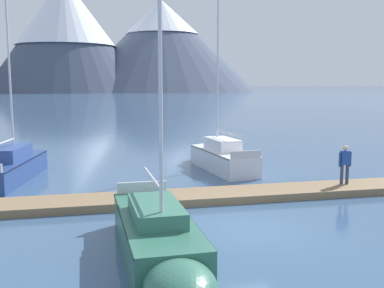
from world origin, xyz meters
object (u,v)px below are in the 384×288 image
at_px(sailboat_nearest_berth, 13,165).
at_px(sailboat_mid_dock_port, 220,156).
at_px(person_on_dock, 345,162).
at_px(sailboat_second_berth, 159,240).

xyz_separation_m(sailboat_nearest_berth, sailboat_mid_dock_port, (10.53, -0.54, 0.03)).
height_order(sailboat_mid_dock_port, person_on_dock, sailboat_mid_dock_port).
bearing_deg(sailboat_nearest_berth, sailboat_second_berth, -70.65).
distance_m(sailboat_nearest_berth, sailboat_second_berth, 13.15).
xyz_separation_m(sailboat_second_berth, person_on_dock, (9.50, 5.45, 0.63)).
bearing_deg(sailboat_mid_dock_port, sailboat_nearest_berth, 177.08).
relative_size(sailboat_second_berth, person_on_dock, 4.34).
xyz_separation_m(sailboat_nearest_berth, person_on_dock, (13.86, -6.96, 0.60)).
relative_size(sailboat_second_berth, sailboat_mid_dock_port, 0.78).
bearing_deg(sailboat_second_berth, person_on_dock, 29.84).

